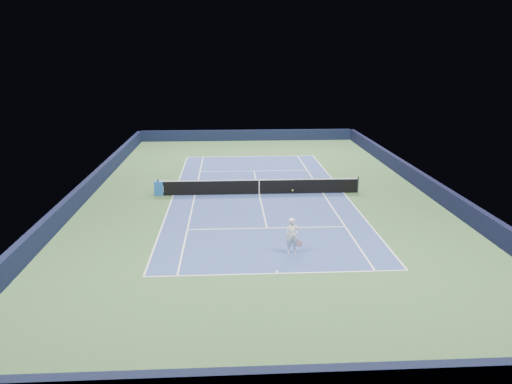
{
  "coord_description": "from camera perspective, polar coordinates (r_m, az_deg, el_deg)",
  "views": [
    {
      "loc": [
        -1.96,
        -30.71,
        8.89
      ],
      "look_at": [
        -0.38,
        -3.0,
        1.0
      ],
      "focal_mm": 35.0,
      "sensor_mm": 36.0,
      "label": 1
    }
  ],
  "objects": [
    {
      "name": "tennis_net",
      "position": [
        31.89,
        0.37,
        0.63
      ],
      "size": [
        12.9,
        0.1,
        1.07
      ],
      "color": "black",
      "rests_on": "ground"
    },
    {
      "name": "service_line_near",
      "position": [
        25.95,
        1.26,
        -4.14
      ],
      "size": [
        8.23,
        0.08,
        0.0
      ],
      "primitive_type": "cube",
      "color": "white",
      "rests_on": "ground"
    },
    {
      "name": "sideline_doubles_right",
      "position": [
        32.82,
        9.97,
        -0.08
      ],
      "size": [
        0.08,
        23.77,
        0.0
      ],
      "primitive_type": "cube",
      "color": "white",
      "rests_on": "ground"
    },
    {
      "name": "center_service_line",
      "position": [
        32.03,
        0.37,
        -0.23
      ],
      "size": [
        0.08,
        12.8,
        0.0
      ],
      "primitive_type": "cube",
      "color": "white",
      "rests_on": "ground"
    },
    {
      "name": "wall_left",
      "position": [
        33.03,
        -18.72,
        0.39
      ],
      "size": [
        0.35,
        40.0,
        1.1
      ],
      "primitive_type": "cube",
      "color": "black",
      "rests_on": "ground"
    },
    {
      "name": "tennis_player",
      "position": [
        22.63,
        4.18,
        -5.04
      ],
      "size": [
        0.78,
        1.25,
        2.72
      ],
      "color": "white",
      "rests_on": "ground"
    },
    {
      "name": "center_mark_near",
      "position": [
        21.04,
        2.41,
        -9.11
      ],
      "size": [
        0.08,
        0.3,
        0.0
      ],
      "primitive_type": "cube",
      "color": "white",
      "rests_on": "ground"
    },
    {
      "name": "sideline_singles_right",
      "position": [
        32.54,
        7.62,
        -0.11
      ],
      "size": [
        0.08,
        23.77,
        0.0
      ],
      "primitive_type": "cube",
      "color": "white",
      "rests_on": "ground"
    },
    {
      "name": "service_line_far",
      "position": [
        38.21,
        -0.24,
        2.43
      ],
      "size": [
        8.23,
        0.08,
        0.0
      ],
      "primitive_type": "cube",
      "color": "white",
      "rests_on": "ground"
    },
    {
      "name": "court_surface",
      "position": [
        32.03,
        0.37,
        -0.24
      ],
      "size": [
        10.97,
        23.77,
        0.01
      ],
      "primitive_type": "cube",
      "color": "navy",
      "rests_on": "ground"
    },
    {
      "name": "baseline_near",
      "position": [
        20.9,
        2.45,
        -9.28
      ],
      "size": [
        10.97,
        0.08,
        0.0
      ],
      "primitive_type": "cube",
      "color": "white",
      "rests_on": "ground"
    },
    {
      "name": "center_mark_far",
      "position": [
        43.41,
        -0.61,
        4.06
      ],
      "size": [
        0.08,
        0.3,
        0.0
      ],
      "primitive_type": "cube",
      "color": "white",
      "rests_on": "ground"
    },
    {
      "name": "sideline_doubles_left",
      "position": [
        32.16,
        -9.43,
        -0.38
      ],
      "size": [
        0.08,
        23.77,
        0.0
      ],
      "primitive_type": "cube",
      "color": "white",
      "rests_on": "ground"
    },
    {
      "name": "wall_right",
      "position": [
        34.29,
        18.73,
        0.94
      ],
      "size": [
        0.35,
        40.0,
        1.1
      ],
      "primitive_type": "cube",
      "color": "black",
      "rests_on": "ground"
    },
    {
      "name": "sideline_singles_left",
      "position": [
        32.04,
        -7.0,
        -0.34
      ],
      "size": [
        0.08,
        23.77,
        0.0
      ],
      "primitive_type": "cube",
      "color": "white",
      "rests_on": "ground"
    },
    {
      "name": "sponsor_cube",
      "position": [
        32.33,
        -11.04,
        0.45
      ],
      "size": [
        0.61,
        0.53,
        0.91
      ],
      "color": "#1C59A8",
      "rests_on": "ground"
    },
    {
      "name": "wall_far",
      "position": [
        51.25,
        -1.04,
        6.5
      ],
      "size": [
        22.0,
        0.35,
        1.1
      ],
      "primitive_type": "cube",
      "color": "black",
      "rests_on": "ground"
    },
    {
      "name": "baseline_far",
      "position": [
        43.55,
        -0.62,
        4.1
      ],
      "size": [
        10.97,
        0.08,
        0.0
      ],
      "primitive_type": "cube",
      "color": "white",
      "rests_on": "ground"
    },
    {
      "name": "ground",
      "position": [
        32.03,
        0.37,
        -0.25
      ],
      "size": [
        40.0,
        40.0,
        0.0
      ],
      "primitive_type": "plane",
      "color": "#34562F",
      "rests_on": "ground"
    }
  ]
}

